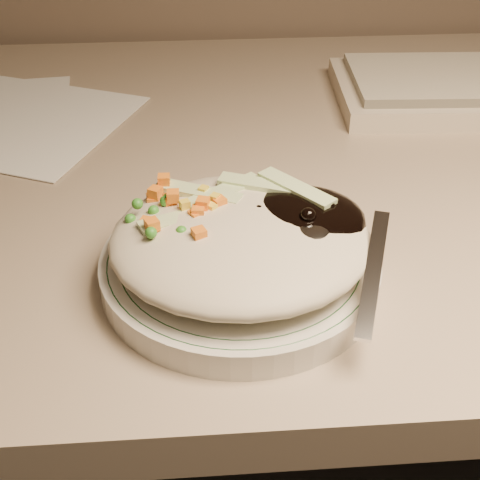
{
  "coord_description": "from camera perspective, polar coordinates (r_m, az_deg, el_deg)",
  "views": [
    {
      "loc": [
        -0.09,
        0.77,
        1.06
      ],
      "look_at": [
        -0.06,
        1.18,
        0.78
      ],
      "focal_mm": 50.0,
      "sensor_mm": 36.0,
      "label": 1
    }
  ],
  "objects": [
    {
      "name": "desk",
      "position": [
        0.8,
        3.52,
        -5.14
      ],
      "size": [
        1.4,
        0.7,
        0.74
      ],
      "color": "gray",
      "rests_on": "ground"
    },
    {
      "name": "plate",
      "position": [
        0.51,
        0.0,
        -2.39
      ],
      "size": [
        0.21,
        0.21,
        0.02
      ],
      "primitive_type": "cylinder",
      "color": "silver",
      "rests_on": "desk"
    },
    {
      "name": "plate_rim",
      "position": [
        0.5,
        0.0,
        -1.49
      ],
      "size": [
        0.2,
        0.2,
        0.0
      ],
      "color": "#144723",
      "rests_on": "plate"
    },
    {
      "name": "meal",
      "position": [
        0.49,
        0.5,
        0.52
      ],
      "size": [
        0.21,
        0.19,
        0.05
      ],
      "color": "#B3A991",
      "rests_on": "plate"
    }
  ]
}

